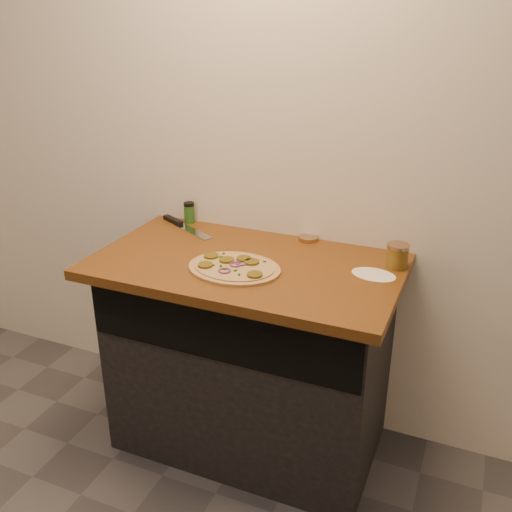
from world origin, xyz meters
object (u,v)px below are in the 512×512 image
at_px(salsa_jar, 397,256).
at_px(spice_shaker, 189,212).
at_px(chefs_knife, 182,225).
at_px(pizza, 234,267).

height_order(salsa_jar, spice_shaker, spice_shaker).
bearing_deg(spice_shaker, chefs_knife, -91.70).
bearing_deg(pizza, chefs_knife, 141.48).
height_order(pizza, spice_shaker, spice_shaker).
bearing_deg(chefs_knife, salsa_jar, -3.76).
distance_m(pizza, salsa_jar, 0.62).
relative_size(pizza, chefs_knife, 1.12).
xyz_separation_m(pizza, spice_shaker, (-0.41, 0.39, 0.04)).
relative_size(salsa_jar, spice_shaker, 0.97).
height_order(pizza, salsa_jar, salsa_jar).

